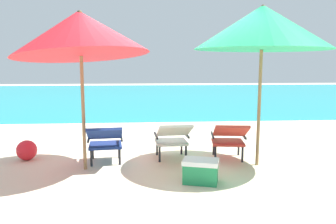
{
  "coord_description": "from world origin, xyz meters",
  "views": [
    {
      "loc": [
        -0.43,
        -5.41,
        1.56
      ],
      "look_at": [
        0.0,
        0.28,
        0.75
      ],
      "focal_mm": 34.55,
      "sensor_mm": 36.0,
      "label": 1
    }
  ],
  "objects_px": {
    "lounge_chair_right": "(229,137)",
    "cooler_box": "(201,171)",
    "beach_umbrella_left": "(80,33)",
    "lounge_chair_left": "(105,140)",
    "beach_umbrella_right": "(262,28)",
    "lounge_chair_center": "(173,137)",
    "beach_ball": "(27,150)"
  },
  "relations": [
    {
      "from": "lounge_chair_right",
      "to": "lounge_chair_left",
      "type": "bearing_deg",
      "value": -178.5
    },
    {
      "from": "lounge_chair_right",
      "to": "beach_umbrella_right",
      "type": "bearing_deg",
      "value": -30.04
    },
    {
      "from": "lounge_chair_center",
      "to": "cooler_box",
      "type": "bearing_deg",
      "value": -74.54
    },
    {
      "from": "lounge_chair_right",
      "to": "beach_umbrella_right",
      "type": "xyz_separation_m",
      "value": [
        0.4,
        -0.23,
        1.73
      ]
    },
    {
      "from": "beach_umbrella_left",
      "to": "cooler_box",
      "type": "xyz_separation_m",
      "value": [
        1.66,
        -0.7,
        -1.87
      ]
    },
    {
      "from": "lounge_chair_left",
      "to": "cooler_box",
      "type": "distance_m",
      "value": 1.65
    },
    {
      "from": "beach_umbrella_right",
      "to": "beach_ball",
      "type": "bearing_deg",
      "value": 171.54
    },
    {
      "from": "lounge_chair_center",
      "to": "beach_ball",
      "type": "relative_size",
      "value": 2.7
    },
    {
      "from": "beach_umbrella_right",
      "to": "lounge_chair_center",
      "type": "bearing_deg",
      "value": 166.22
    },
    {
      "from": "lounge_chair_left",
      "to": "lounge_chair_right",
      "type": "height_order",
      "value": "same"
    },
    {
      "from": "beach_umbrella_left",
      "to": "beach_umbrella_right",
      "type": "height_order",
      "value": "beach_umbrella_right"
    },
    {
      "from": "lounge_chair_left",
      "to": "lounge_chair_center",
      "type": "height_order",
      "value": "same"
    },
    {
      "from": "lounge_chair_right",
      "to": "beach_umbrella_left",
      "type": "relative_size",
      "value": 0.33
    },
    {
      "from": "lounge_chair_right",
      "to": "beach_umbrella_right",
      "type": "distance_m",
      "value": 1.79
    },
    {
      "from": "beach_ball",
      "to": "cooler_box",
      "type": "distance_m",
      "value": 3.0
    },
    {
      "from": "lounge_chair_center",
      "to": "beach_umbrella_right",
      "type": "bearing_deg",
      "value": -13.78
    },
    {
      "from": "lounge_chair_left",
      "to": "cooler_box",
      "type": "relative_size",
      "value": 1.7
    },
    {
      "from": "lounge_chair_right",
      "to": "beach_umbrella_left",
      "type": "height_order",
      "value": "beach_umbrella_left"
    },
    {
      "from": "lounge_chair_left",
      "to": "beach_umbrella_left",
      "type": "height_order",
      "value": "beach_umbrella_left"
    },
    {
      "from": "lounge_chair_right",
      "to": "beach_ball",
      "type": "bearing_deg",
      "value": 174.43
    },
    {
      "from": "lounge_chair_center",
      "to": "lounge_chair_left",
      "type": "bearing_deg",
      "value": -172.34
    },
    {
      "from": "lounge_chair_right",
      "to": "beach_ball",
      "type": "height_order",
      "value": "lounge_chair_right"
    },
    {
      "from": "lounge_chair_left",
      "to": "beach_ball",
      "type": "bearing_deg",
      "value": 164.28
    },
    {
      "from": "lounge_chair_right",
      "to": "cooler_box",
      "type": "xyz_separation_m",
      "value": [
        -0.64,
        -0.95,
        -0.24
      ]
    },
    {
      "from": "lounge_chair_left",
      "to": "beach_umbrella_left",
      "type": "relative_size",
      "value": 0.33
    },
    {
      "from": "lounge_chair_left",
      "to": "beach_umbrella_right",
      "type": "xyz_separation_m",
      "value": [
        2.41,
        -0.18,
        1.73
      ]
    },
    {
      "from": "lounge_chair_left",
      "to": "lounge_chair_right",
      "type": "bearing_deg",
      "value": 1.5
    },
    {
      "from": "lounge_chair_left",
      "to": "beach_umbrella_left",
      "type": "bearing_deg",
      "value": -146.1
    },
    {
      "from": "lounge_chair_left",
      "to": "beach_ball",
      "type": "height_order",
      "value": "lounge_chair_left"
    },
    {
      "from": "lounge_chair_center",
      "to": "cooler_box",
      "type": "distance_m",
      "value": 1.11
    },
    {
      "from": "lounge_chair_right",
      "to": "cooler_box",
      "type": "distance_m",
      "value": 1.17
    },
    {
      "from": "beach_umbrella_left",
      "to": "beach_umbrella_right",
      "type": "xyz_separation_m",
      "value": [
        2.69,
        0.01,
        0.11
      ]
    }
  ]
}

